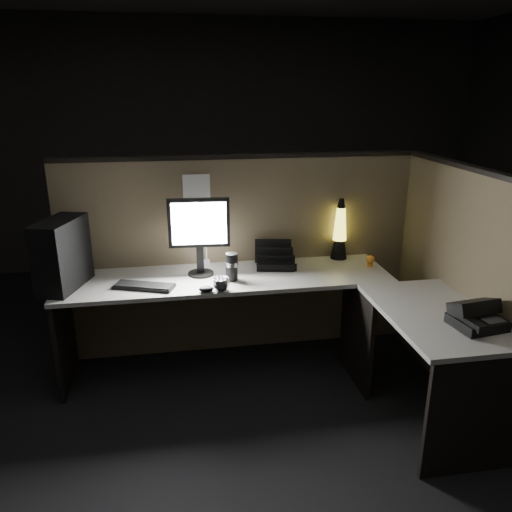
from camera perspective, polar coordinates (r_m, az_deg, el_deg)
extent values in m
plane|color=black|center=(3.35, 0.74, -17.62)|extent=(6.00, 6.00, 0.00)
plane|color=#282623|center=(5.71, -4.77, 12.26)|extent=(6.00, 0.00, 6.00)
cube|color=brown|center=(3.82, -1.73, -0.14)|extent=(2.66, 0.06, 1.50)
cube|color=brown|center=(3.53, 22.29, -3.25)|extent=(0.06, 1.66, 1.50)
cube|color=#B6B5AC|center=(3.51, -3.40, -2.53)|extent=(2.30, 0.60, 0.03)
cube|color=#B6B5AC|center=(3.14, 19.86, -6.32)|extent=(0.60, 1.00, 0.03)
cube|color=black|center=(3.72, -21.04, -8.68)|extent=(0.03, 0.55, 0.70)
cube|color=black|center=(2.97, 23.66, -16.51)|extent=(0.55, 0.03, 0.70)
cube|color=black|center=(3.59, 11.39, -8.80)|extent=(0.03, 0.55, 0.70)
cube|color=black|center=(3.47, -21.28, 0.20)|extent=(0.32, 0.47, 0.46)
cylinder|color=black|center=(3.55, -6.31, -1.99)|extent=(0.18, 0.18, 0.02)
cube|color=black|center=(3.53, -6.40, -0.23)|extent=(0.05, 0.04, 0.20)
cube|color=black|center=(3.45, -6.54, 3.77)|extent=(0.42, 0.06, 0.34)
cube|color=white|center=(3.43, -6.52, 3.69)|extent=(0.37, 0.03, 0.29)
cube|color=black|center=(3.38, -12.65, -3.40)|extent=(0.42, 0.26, 0.02)
ellipsoid|color=black|center=(3.24, -5.70, -3.77)|extent=(0.10, 0.08, 0.04)
cube|color=silver|center=(3.75, -5.65, -0.66)|extent=(0.04, 0.05, 0.03)
cylinder|color=silver|center=(3.72, -5.71, 0.96)|extent=(0.01, 0.01, 0.19)
cylinder|color=silver|center=(3.63, -5.68, 2.10)|extent=(0.01, 0.13, 0.01)
sphere|color=white|center=(3.56, -5.59, 1.68)|extent=(0.05, 0.05, 0.05)
cube|color=black|center=(3.68, 2.21, -0.80)|extent=(0.31, 0.28, 0.05)
cube|color=black|center=(3.63, 2.34, -0.35)|extent=(0.27, 0.07, 0.10)
cube|color=black|center=(3.73, 1.97, 0.87)|extent=(0.27, 0.07, 0.18)
cone|color=black|center=(3.89, 9.46, 0.80)|extent=(0.13, 0.13, 0.15)
cone|color=yellow|center=(3.84, 9.62, 3.64)|extent=(0.10, 0.10, 0.25)
sphere|color=maroon|center=(3.86, 9.55, 2.50)|extent=(0.05, 0.05, 0.05)
sphere|color=maroon|center=(3.83, 9.62, 3.81)|extent=(0.04, 0.04, 0.04)
cone|color=black|center=(3.80, 9.74, 5.97)|extent=(0.06, 0.06, 0.07)
cylinder|color=black|center=(3.40, -2.78, -1.25)|extent=(0.09, 0.09, 0.19)
imported|color=#B9B8C0|center=(3.24, -3.98, -3.28)|extent=(0.14, 0.14, 0.09)
sphere|color=orange|center=(3.76, 12.94, -0.39)|extent=(0.06, 0.06, 0.06)
cube|color=white|center=(3.63, -6.79, 7.08)|extent=(0.19, 0.00, 0.28)
cube|color=black|center=(3.02, 23.94, -6.93)|extent=(0.29, 0.26, 0.06)
cube|color=black|center=(3.03, 23.65, -5.43)|extent=(0.28, 0.19, 0.12)
cube|color=black|center=(2.93, 23.32, -6.97)|extent=(0.08, 0.20, 0.04)
cube|color=#3F3F42|center=(3.02, 25.26, -6.52)|extent=(0.13, 0.13, 0.00)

